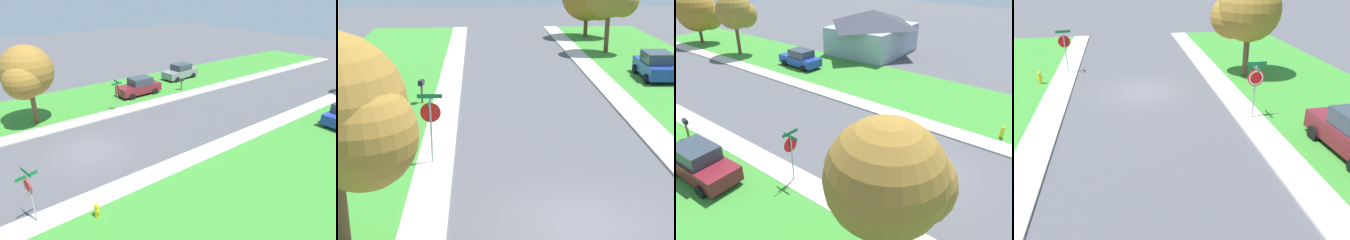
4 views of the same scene
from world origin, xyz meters
The scene contains 12 objects.
ground_plane centered at (0.00, 0.00, 0.00)m, with size 120.00×120.00×0.00m, color #4C4C51.
sidewalk_east centered at (4.70, 12.00, 0.05)m, with size 1.40×56.00×0.10m, color beige.
lawn_east centered at (9.40, 12.00, 0.04)m, with size 8.00×56.00×0.08m, color #38842D.
sidewalk_west centered at (-4.70, 12.00, 0.05)m, with size 1.40×56.00×0.10m, color beige.
lawn_west centered at (-9.40, 12.00, 0.04)m, with size 8.00×56.00×0.08m, color #38842D.
stop_sign_near_corner centered at (4.60, -4.42, 1.89)m, with size 0.90×0.90×2.77m.
stop_sign_far_corner centered at (-4.79, 4.72, 1.89)m, with size 0.92×0.92×2.77m.
car_maroon_near_corner centered at (-7.49, 8.49, 0.87)m, with size 2.14×4.35×1.76m.
car_grey_behind_trees centered at (-9.55, 15.44, 0.87)m, with size 2.39×4.47×1.76m.
tree_across_right centered at (-6.36, -1.64, 4.02)m, with size 4.05×3.77×6.04m.
fire_hydrant centered at (5.93, -2.12, 0.44)m, with size 0.38×0.22×0.83m.
mailbox centered at (-5.96, 12.66, 1.01)m, with size 0.32×0.52×1.31m.
Camera 1 is at (15.90, -5.69, 9.39)m, focal length 30.69 mm.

